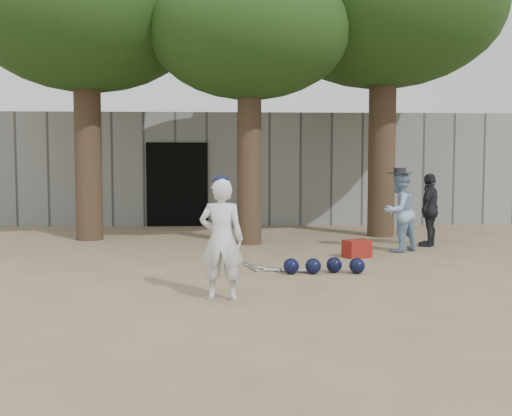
{
  "coord_description": "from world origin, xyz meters",
  "views": [
    {
      "loc": [
        0.26,
        -7.27,
        1.53
      ],
      "look_at": [
        0.6,
        1.0,
        0.95
      ],
      "focal_mm": 40.0,
      "sensor_mm": 36.0,
      "label": 1
    }
  ],
  "objects_px": {
    "boy_player": "(221,239)",
    "spectator_blue": "(399,212)",
    "red_bag": "(357,249)",
    "spectator_dark": "(430,210)"
  },
  "relations": [
    {
      "from": "spectator_blue",
      "to": "red_bag",
      "type": "bearing_deg",
      "value": 3.58
    },
    {
      "from": "red_bag",
      "to": "spectator_blue",
      "type": "bearing_deg",
      "value": 36.05
    },
    {
      "from": "spectator_dark",
      "to": "red_bag",
      "type": "xyz_separation_m",
      "value": [
        -1.73,
        -1.34,
        -0.56
      ]
    },
    {
      "from": "boy_player",
      "to": "spectator_blue",
      "type": "relative_size",
      "value": 0.96
    },
    {
      "from": "red_bag",
      "to": "boy_player",
      "type": "bearing_deg",
      "value": -126.49
    },
    {
      "from": "spectator_blue",
      "to": "spectator_dark",
      "type": "height_order",
      "value": "spectator_blue"
    },
    {
      "from": "spectator_dark",
      "to": "red_bag",
      "type": "height_order",
      "value": "spectator_dark"
    },
    {
      "from": "spectator_blue",
      "to": "spectator_dark",
      "type": "bearing_deg",
      "value": -172.57
    },
    {
      "from": "red_bag",
      "to": "spectator_dark",
      "type": "bearing_deg",
      "value": 37.9
    },
    {
      "from": "spectator_blue",
      "to": "red_bag",
      "type": "distance_m",
      "value": 1.28
    }
  ]
}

